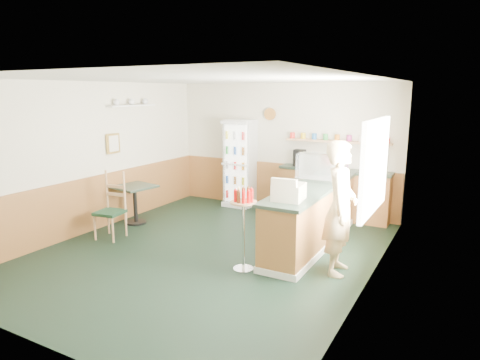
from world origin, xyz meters
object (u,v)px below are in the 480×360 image
Objects in this scene: cash_register at (289,192)px; drinks_fridge at (240,163)px; shopkeeper at (340,208)px; cafe_table at (135,197)px; condiment_stand at (243,215)px; cafe_chair at (113,203)px; display_case at (322,168)px.

drinks_fridge is at bearing 124.71° from cash_register.
shopkeeper reaches higher than cafe_table.
cafe_table is at bearing 161.92° from condiment_stand.
cafe_chair is at bearing 176.31° from condiment_stand.
cash_register is 0.74m from shopkeeper.
cash_register is at bearing -49.85° from drinks_fridge.
cafe_table is at bearing 165.56° from cash_register.
condiment_stand is at bearing -105.20° from display_case.
cash_register is 0.36× the size of condiment_stand.
drinks_fridge is 2.47m from cafe_table.
display_case is 0.71× the size of cafe_chair.
shopkeeper is 1.34m from condiment_stand.
cafe_chair is (-3.19, -1.71, -0.64)m from display_case.
cafe_table is at bearing 96.98° from cafe_chair.
condiment_stand is at bearing -11.88° from cafe_chair.
display_case is 3.60m from cafe_table.
condiment_stand is at bearing 106.06° from shopkeeper.
drinks_fridge is 3.57m from condiment_stand.
display_case is 1.94× the size of cash_register.
display_case is at bearing -28.12° from drinks_fridge.
condiment_stand is 2.69m from cafe_chair.
display_case is (2.27, -1.22, 0.28)m from drinks_fridge.
cash_register is at bearing 94.12° from shopkeeper.
cafe_chair is at bearing 178.71° from cash_register.
cash_register is (2.27, -2.70, 0.16)m from drinks_fridge.
cash_register reaches higher than condiment_stand.
condiment_stand is (-0.51, -1.88, -0.43)m from display_case.
condiment_stand is 1.49× the size of cafe_table.
condiment_stand is 1.02× the size of cafe_chair.
cafe_chair is (-3.89, -0.40, -0.33)m from shopkeeper.
shopkeeper is at bearing -5.22° from cafe_table.
drinks_fridge reaches higher than cash_register.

